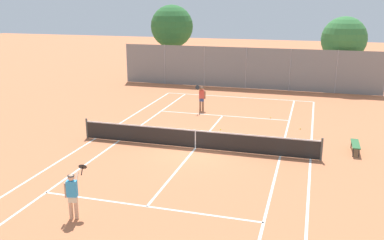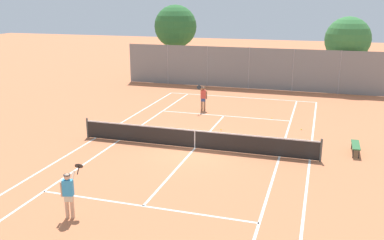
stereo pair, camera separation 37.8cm
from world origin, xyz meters
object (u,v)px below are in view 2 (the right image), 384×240
Objects in this scene: tennis_net at (195,139)px; loose_tennis_ball_0 at (221,130)px; courtside_bench at (356,145)px; player_near_side at (69,192)px; loose_tennis_ball_3 at (272,118)px; tree_behind_right at (347,41)px; tree_behind_left at (175,28)px; loose_tennis_ball_2 at (301,129)px; player_far_left at (203,97)px.

tennis_net is 181.82× the size of loose_tennis_ball_0.
tennis_net reaches higher than courtside_bench.
loose_tennis_ball_3 is at bearing 71.01° from player_near_side.
tree_behind_right reaches higher than loose_tennis_ball_3.
tree_behind_left is at bearing 117.38° from loose_tennis_ball_0.
tree_behind_left is at bearing 130.86° from loose_tennis_ball_2.
tree_behind_left reaches higher than player_near_side.
courtside_bench is (9.54, 9.42, -0.52)m from player_near_side.
loose_tennis_ball_0 and loose_tennis_ball_3 have the same top height.
loose_tennis_ball_2 is 4.17m from courtside_bench.
tree_behind_left is (-10.65, 12.56, 4.52)m from loose_tennis_ball_3.
loose_tennis_ball_0 is 0.01× the size of tree_behind_left.
player_near_side is 1.00× the size of player_far_left.
player_far_left reaches higher than loose_tennis_ball_2.
loose_tennis_ball_0 is (2.55, 11.23, -0.89)m from player_near_side.
courtside_bench is (2.67, -3.18, 0.38)m from loose_tennis_ball_2.
player_far_left is at bearing 147.78° from courtside_bench.
player_near_side is at bearing -91.50° from player_far_left.
player_near_side is at bearing -102.82° from loose_tennis_ball_0.
tennis_net is 6.76× the size of player_far_left.
loose_tennis_ball_0 is at bearing 165.49° from courtside_bench.
tree_behind_right reaches higher than tennis_net.
player_near_side is 0.31× the size of tree_behind_right.
tennis_net is 7.29m from loose_tennis_ball_3.
player_far_left reaches higher than loose_tennis_ball_0.
loose_tennis_ball_0 is 4.53m from loose_tennis_ball_2.
loose_tennis_ball_3 is (-1.87, 1.92, 0.00)m from loose_tennis_ball_2.
player_near_side is 15.37m from loose_tennis_ball_3.
loose_tennis_ball_0 is 18.41m from tree_behind_left.
loose_tennis_ball_0 is at bearing -61.40° from player_far_left.
player_far_left is at bearing 158.23° from loose_tennis_ball_2.
tree_behind_left reaches higher than loose_tennis_ball_0.
loose_tennis_ball_3 is (2.98, 6.64, -0.48)m from tennis_net.
loose_tennis_ball_0 is 7.23m from courtside_bench.
player_near_side is at bearing -78.20° from tree_behind_left.
tree_behind_left reaches higher than loose_tennis_ball_3.
loose_tennis_ball_2 is (4.31, 1.37, 0.00)m from loose_tennis_ball_0.
loose_tennis_ball_3 is at bearing 65.86° from tennis_net.
loose_tennis_ball_0 is (0.53, 3.35, -0.48)m from tennis_net.
courtside_bench is (9.14, -5.76, -0.52)m from player_far_left.
player_near_side is 26.88× the size of loose_tennis_ball_0.
loose_tennis_ball_0 is 0.04× the size of courtside_bench.
tree_behind_right reaches higher than courtside_bench.
loose_tennis_ball_3 is 12.25m from tree_behind_right.
tree_behind_left is at bearing 130.72° from courtside_bench.
tree_behind_right is (7.38, 17.39, 3.42)m from tennis_net.
tree_behind_left is 15.17m from tree_behind_right.
player_far_left is 7.02m from loose_tennis_ball_2.
player_near_side and player_far_left have the same top height.
tree_behind_right is (4.41, 10.75, 3.90)m from loose_tennis_ball_3.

